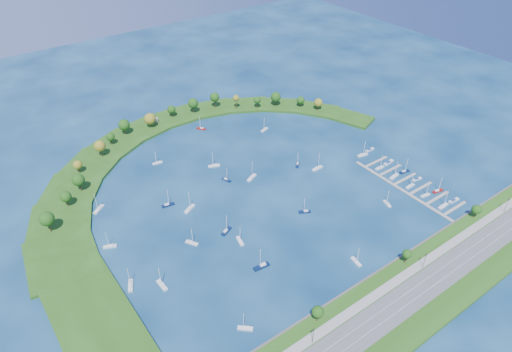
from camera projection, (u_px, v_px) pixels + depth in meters
ground at (254, 187)px, 314.91m from camera, size 700.00×700.00×0.00m
south_shoreline at (397, 304)px, 233.49m from camera, size 420.00×43.10×11.60m
breakwater at (160, 175)px, 324.27m from camera, size 286.74×247.64×2.00m
breakwater_trees at (172, 128)px, 358.98m from camera, size 241.31×93.25×14.40m
harbor_tower at (157, 120)px, 382.13m from camera, size 2.60×2.60×4.24m
dock_system at (408, 186)px, 315.30m from camera, size 24.28×82.00×1.60m
moored_boat_0 at (226, 179)px, 320.31m from camera, size 4.00×7.14×10.12m
moored_boat_1 at (168, 205)px, 297.94m from camera, size 8.51×3.39×12.17m
moored_boat_2 at (201, 128)px, 377.98m from camera, size 6.34×7.45×11.32m
moored_boat_3 at (387, 203)px, 299.05m from camera, size 4.18×7.64×10.82m
moored_boat_4 at (189, 209)px, 294.63m from camera, size 9.38×6.54×13.57m
moored_boat_5 at (265, 129)px, 376.65m from camera, size 8.19×4.44×11.59m
moored_boat_6 at (240, 240)px, 270.96m from camera, size 4.07×8.37×11.86m
moored_boat_7 at (99, 209)px, 294.40m from camera, size 9.00×7.67×13.68m
moored_boat_8 at (162, 285)px, 243.64m from camera, size 2.82×8.82×12.82m
moored_boat_9 at (110, 246)px, 267.31m from camera, size 7.86×5.17×11.27m
moored_boat_10 at (214, 165)px, 334.30m from camera, size 8.67×5.26×12.34m
moored_boat_11 at (317, 168)px, 331.55m from camera, size 8.82×2.80×12.83m
moored_boat_12 at (262, 266)px, 254.51m from camera, size 9.68×3.55×13.92m
moored_boat_13 at (245, 328)px, 222.01m from camera, size 6.98×6.61×11.05m
moored_boat_14 at (298, 164)px, 335.59m from camera, size 6.88×6.75×11.07m
moored_boat_15 at (131, 285)px, 243.53m from camera, size 5.78×8.67×12.46m
moored_boat_16 at (157, 162)px, 337.37m from camera, size 7.47×3.26×10.63m
moored_boat_17 at (252, 177)px, 322.23m from camera, size 9.46×6.09×13.54m
moored_boat_18 at (192, 242)px, 269.62m from camera, size 5.99×7.92×11.63m
moored_boat_19 at (305, 211)px, 292.48m from camera, size 7.61×5.63×11.13m
moored_boat_20 at (356, 261)px, 257.53m from camera, size 3.48×8.00×11.38m
moored_boat_21 at (226, 231)px, 277.73m from camera, size 8.57×5.52×12.26m
docked_boat_0 at (443, 206)px, 296.95m from camera, size 8.60×2.83×12.48m
docked_boat_1 at (454, 200)px, 301.83m from camera, size 8.49×3.02×1.70m
docked_boat_2 at (425, 195)px, 306.20m from camera, size 7.40×3.06×10.56m
docked_boat_3 at (438, 191)px, 309.91m from camera, size 8.22×3.54×11.70m
docked_boat_4 at (410, 186)px, 314.33m from camera, size 7.79×2.47×11.34m
docked_boat_5 at (417, 179)px, 321.15m from camera, size 7.75×3.11×1.54m
docked_boat_6 at (394, 176)px, 323.44m from camera, size 9.05×3.80×12.90m
docked_boat_7 at (404, 171)px, 328.25m from camera, size 8.07×3.29×11.52m
docked_boat_8 at (380, 167)px, 332.15m from camera, size 7.51×2.40×10.92m
docked_boat_9 at (389, 162)px, 337.79m from camera, size 9.65×3.74×1.92m
docked_boat_10 at (363, 155)px, 345.76m from camera, size 8.76×3.70×12.47m
docked_boat_11 at (370, 150)px, 351.95m from camera, size 8.03×2.51×1.62m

